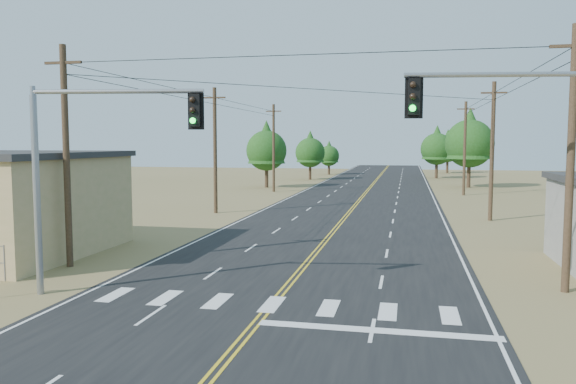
# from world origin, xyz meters

# --- Properties ---
(road) EXTENTS (15.00, 200.00, 0.02)m
(road) POSITION_xyz_m (0.00, 30.00, 0.01)
(road) COLOR black
(road) RESTS_ON ground
(utility_pole_left_near) EXTENTS (1.80, 0.30, 10.00)m
(utility_pole_left_near) POSITION_xyz_m (-10.50, 12.00, 5.12)
(utility_pole_left_near) COLOR #4C3826
(utility_pole_left_near) RESTS_ON ground
(utility_pole_left_mid) EXTENTS (1.80, 0.30, 10.00)m
(utility_pole_left_mid) POSITION_xyz_m (-10.50, 32.00, 5.12)
(utility_pole_left_mid) COLOR #4C3826
(utility_pole_left_mid) RESTS_ON ground
(utility_pole_left_far) EXTENTS (1.80, 0.30, 10.00)m
(utility_pole_left_far) POSITION_xyz_m (-10.50, 52.00, 5.12)
(utility_pole_left_far) COLOR #4C3826
(utility_pole_left_far) RESTS_ON ground
(utility_pole_right_near) EXTENTS (1.80, 0.30, 10.00)m
(utility_pole_right_near) POSITION_xyz_m (10.50, 12.00, 5.12)
(utility_pole_right_near) COLOR #4C3826
(utility_pole_right_near) RESTS_ON ground
(utility_pole_right_mid) EXTENTS (1.80, 0.30, 10.00)m
(utility_pole_right_mid) POSITION_xyz_m (10.50, 32.00, 5.12)
(utility_pole_right_mid) COLOR #4C3826
(utility_pole_right_mid) RESTS_ON ground
(utility_pole_right_far) EXTENTS (1.80, 0.30, 10.00)m
(utility_pole_right_far) POSITION_xyz_m (10.50, 52.00, 5.12)
(utility_pole_right_far) COLOR #4C3826
(utility_pole_right_far) RESTS_ON ground
(signal_mast_left) EXTENTS (6.35, 1.23, 7.72)m
(signal_mast_left) POSITION_xyz_m (-7.02, 7.85, 5.22)
(signal_mast_left) COLOR gray
(signal_mast_left) RESTS_ON ground
(signal_mast_right) EXTENTS (6.77, 1.37, 8.16)m
(signal_mast_right) POSITION_xyz_m (9.06, 9.71, 5.53)
(signal_mast_right) COLOR gray
(signal_mast_right) RESTS_ON ground
(tree_left_near) EXTENTS (5.06, 5.06, 8.44)m
(tree_left_near) POSITION_xyz_m (-12.79, 57.70, 5.16)
(tree_left_near) COLOR #3F2D1E
(tree_left_near) RESTS_ON ground
(tree_left_mid) EXTENTS (4.49, 4.49, 7.48)m
(tree_left_mid) POSITION_xyz_m (-9.95, 73.43, 4.57)
(tree_left_mid) COLOR #3F2D1E
(tree_left_mid) RESTS_ON ground
(tree_left_far) EXTENTS (3.60, 3.60, 6.00)m
(tree_left_far) POSITION_xyz_m (-9.00, 87.45, 3.66)
(tree_left_far) COLOR #3F2D1E
(tree_left_far) RESTS_ON ground
(tree_right_near) EXTENTS (6.02, 6.02, 10.03)m
(tree_right_near) POSITION_xyz_m (12.11, 62.97, 6.13)
(tree_right_near) COLOR #3F2D1E
(tree_right_near) RESTS_ON ground
(tree_right_mid) EXTENTS (5.04, 5.04, 8.40)m
(tree_right_mid) POSITION_xyz_m (9.04, 80.93, 5.13)
(tree_right_mid) COLOR #3F2D1E
(tree_right_mid) RESTS_ON ground
(tree_right_far) EXTENTS (4.86, 4.86, 8.10)m
(tree_right_far) POSITION_xyz_m (11.73, 96.68, 4.95)
(tree_right_far) COLOR #3F2D1E
(tree_right_far) RESTS_ON ground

